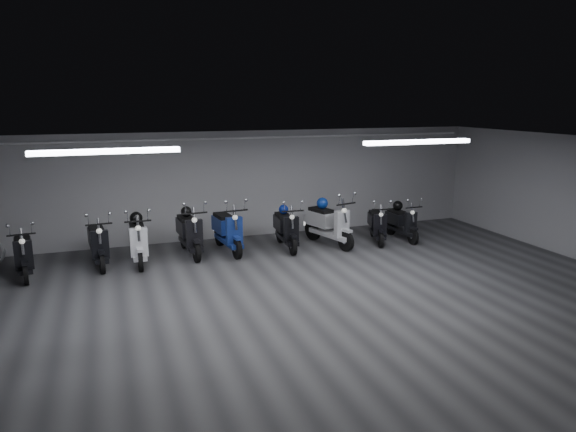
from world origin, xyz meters
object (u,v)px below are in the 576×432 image
object	(u,v)px
scooter_7	(377,219)
helmet_4	(322,203)
scooter_0	(23,247)
scooter_8	(402,217)
scooter_4	(227,224)
scooter_3	(189,226)
scooter_5	(286,222)
scooter_2	(138,234)
helmet_3	(284,209)
helmet_1	(136,218)
helmet_2	(398,206)
scooter_1	(98,237)
scooter_6	(329,217)
helmet_0	(186,212)

from	to	relation	value
scooter_7	helmet_4	xyz separation A→B (m)	(-1.37, 0.38, 0.44)
scooter_0	scooter_8	size ratio (longest dim) A/B	1.07
scooter_4	scooter_3	bearing A→B (deg)	170.16
scooter_3	scooter_5	world-z (taller)	scooter_3
scooter_0	scooter_3	world-z (taller)	scooter_3
scooter_2	helmet_3	distance (m)	3.53
scooter_8	helmet_1	xyz separation A→B (m)	(-6.62, 0.41, 0.39)
helmet_2	helmet_3	xyz separation A→B (m)	(-3.10, 0.21, 0.07)
scooter_1	scooter_5	bearing A→B (deg)	-6.36
scooter_8	helmet_3	bearing A→B (deg)	170.53
scooter_5	scooter_6	size ratio (longest dim) A/B	0.91
scooter_4	scooter_1	bearing A→B (deg)	175.86
scooter_7	scooter_5	bearing A→B (deg)	-166.22
scooter_1	helmet_2	world-z (taller)	scooter_1
helmet_2	scooter_1	bearing A→B (deg)	179.74
scooter_1	scooter_6	bearing A→B (deg)	-6.98
scooter_8	helmet_4	size ratio (longest dim) A/B	5.54
scooter_1	scooter_4	size ratio (longest dim) A/B	0.94
scooter_2	scooter_1	bearing A→B (deg)	174.08
scooter_2	helmet_0	distance (m)	1.31
scooter_6	scooter_2	bearing A→B (deg)	163.20
scooter_3	scooter_4	bearing A→B (deg)	-7.77
scooter_2	helmet_4	distance (m)	4.54
helmet_1	helmet_3	size ratio (longest dim) A/B	1.19
scooter_3	scooter_7	distance (m)	4.73
scooter_7	helmet_0	world-z (taller)	scooter_7
scooter_4	scooter_7	size ratio (longest dim) A/B	1.18
scooter_1	scooter_8	xyz separation A→B (m)	(7.45, -0.25, -0.07)
scooter_6	helmet_2	size ratio (longest dim) A/B	7.49
scooter_1	helmet_4	size ratio (longest dim) A/B	6.20
helmet_2	helmet_4	world-z (taller)	helmet_4
scooter_1	helmet_1	distance (m)	0.91
scooter_5	scooter_8	xyz separation A→B (m)	(3.12, -0.19, -0.06)
helmet_1	helmet_4	size ratio (longest dim) A/B	0.99
scooter_6	helmet_1	world-z (taller)	scooter_6
scooter_5	scooter_6	distance (m)	1.11
scooter_1	scooter_3	world-z (taller)	scooter_3
helmet_0	helmet_3	world-z (taller)	helmet_0
scooter_0	scooter_1	size ratio (longest dim) A/B	0.96
helmet_0	helmet_2	bearing A→B (deg)	-4.83
scooter_8	helmet_1	distance (m)	6.64
scooter_8	scooter_7	bearing A→B (deg)	178.80
scooter_2	helmet_1	bearing A→B (deg)	90.00
scooter_5	helmet_1	size ratio (longest dim) A/B	6.19
scooter_1	scooter_6	distance (m)	5.43
helmet_0	scooter_0	bearing A→B (deg)	-168.99
scooter_6	helmet_4	xyz separation A→B (m)	(-0.08, 0.26, 0.32)
scooter_5	scooter_2	bearing A→B (deg)	-175.83
scooter_1	helmet_4	world-z (taller)	scooter_1
helmet_0	helmet_2	size ratio (longest dim) A/B	1.00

